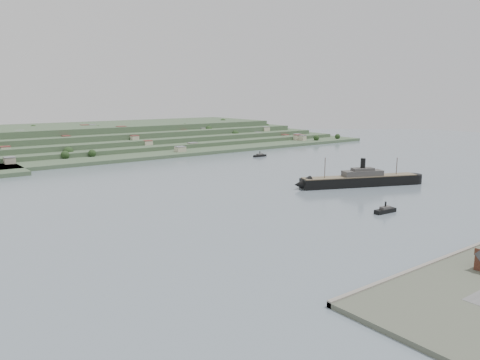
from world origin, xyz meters
TOP-DOWN VIEW (x-y plane):
  - ground at (0.00, 0.00)m, footprint 1400.00×1400.00m
  - far_peninsula at (27.91, 393.10)m, footprint 760.00×309.00m
  - steamship at (75.05, -11.03)m, footprint 108.81×54.25m
  - tugboat at (19.92, -78.66)m, footprint 16.75×5.57m
  - ferry_east at (128.33, 178.48)m, footprint 17.37×5.16m

SIDE VIEW (x-z plane):
  - ground at x=0.00m, z-range 0.00..0.00m
  - ferry_east at x=128.33m, z-range -1.68..4.80m
  - tugboat at x=19.92m, z-range -1.90..5.52m
  - steamship at x=75.05m, z-range -8.67..18.82m
  - far_peninsula at x=27.91m, z-range -3.12..26.88m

